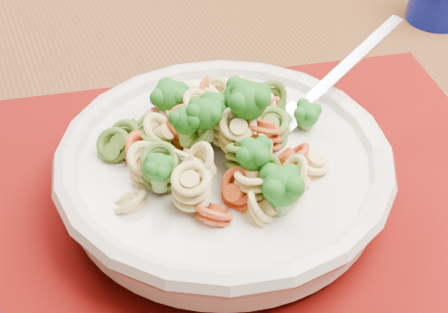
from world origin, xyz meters
TOP-DOWN VIEW (x-y plane):
  - dining_table at (-0.34, 0.03)m, footprint 1.42×1.10m
  - placemat at (-0.30, -0.10)m, footprint 0.57×0.52m
  - pasta_bowl at (-0.31, -0.09)m, footprint 0.26×0.26m
  - pasta_broccoli_heap at (-0.31, -0.09)m, footprint 0.22×0.22m
  - fork at (-0.24, -0.09)m, footprint 0.18×0.03m

SIDE VIEW (x-z plane):
  - dining_table at x=-0.34m, z-range 0.27..1.06m
  - placemat at x=-0.30m, z-range 0.79..0.79m
  - pasta_bowl at x=-0.31m, z-range 0.80..0.84m
  - fork at x=-0.24m, z-range 0.80..0.87m
  - pasta_broccoli_heap at x=-0.31m, z-range 0.81..0.87m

